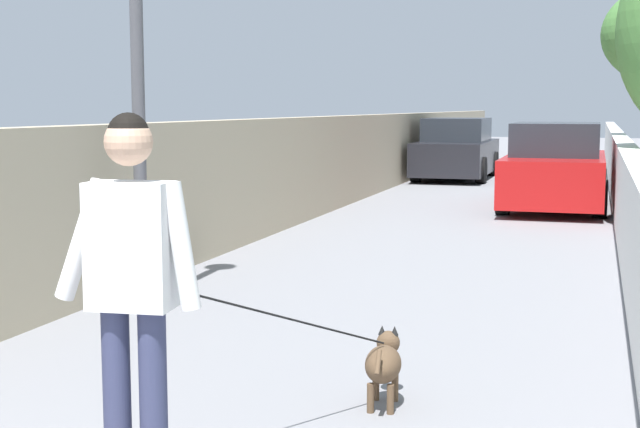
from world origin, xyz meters
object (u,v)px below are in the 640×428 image
dog (383,362)px  car_far (457,151)px  car_near (555,169)px  person_skateboarder (132,269)px

dog → car_far: (17.51, 2.19, 0.44)m
car_far → dog: bearing=-172.9°
dog → car_near: size_ratio=0.45×
car_near → person_skateboarder: bearing=174.3°
dog → person_skateboarder: bearing=153.7°
person_skateboarder → dog: bearing=-26.3°
dog → car_far: size_ratio=0.46×
person_skateboarder → dog: (1.62, -0.80, -0.82)m
car_far → person_skateboarder: bearing=-175.8°
person_skateboarder → car_far: size_ratio=0.41×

